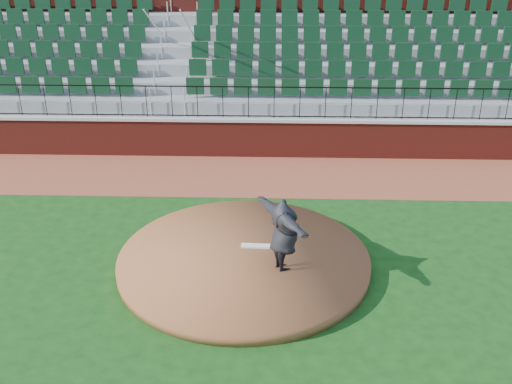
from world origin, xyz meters
TOP-DOWN VIEW (x-y plane):
  - ground at (0.00, 0.00)m, footprint 90.00×90.00m
  - warning_track at (0.00, 5.40)m, footprint 34.00×3.20m
  - field_wall at (0.00, 7.00)m, footprint 34.00×0.35m
  - wall_cap at (0.00, 7.00)m, footprint 34.00×0.45m
  - wall_railing at (0.00, 7.00)m, footprint 34.00×0.05m
  - seating_stands at (0.00, 9.72)m, footprint 34.00×5.10m
  - concourse_wall at (0.00, 12.52)m, footprint 34.00×0.50m
  - pitchers_mound at (-0.24, 0.29)m, footprint 5.75×5.75m
  - pitching_rubber at (0.01, 0.72)m, footprint 0.68×0.20m
  - pitcher at (0.65, -0.19)m, footprint 1.50×2.12m

SIDE VIEW (x-z plane):
  - ground at x=0.00m, z-range 0.00..0.00m
  - warning_track at x=0.00m, z-range 0.00..0.01m
  - pitchers_mound at x=-0.24m, z-range 0.00..0.25m
  - pitching_rubber at x=0.01m, z-range 0.25..0.29m
  - field_wall at x=0.00m, z-range 0.00..1.20m
  - pitcher at x=0.65m, z-range 0.25..1.96m
  - wall_cap at x=0.00m, z-range 1.20..1.30m
  - wall_railing at x=0.00m, z-range 1.30..2.30m
  - seating_stands at x=0.00m, z-range 0.00..4.60m
  - concourse_wall at x=0.00m, z-range 0.00..5.50m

